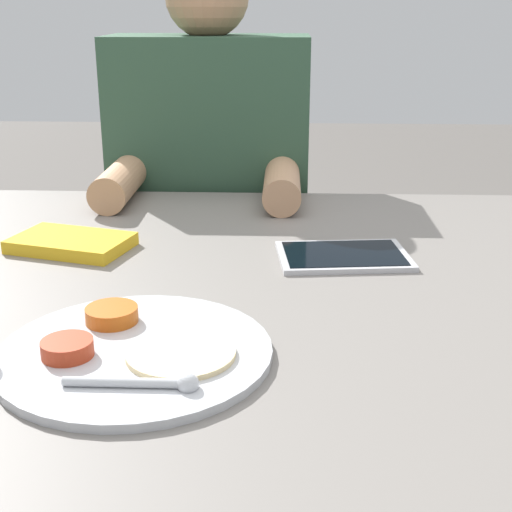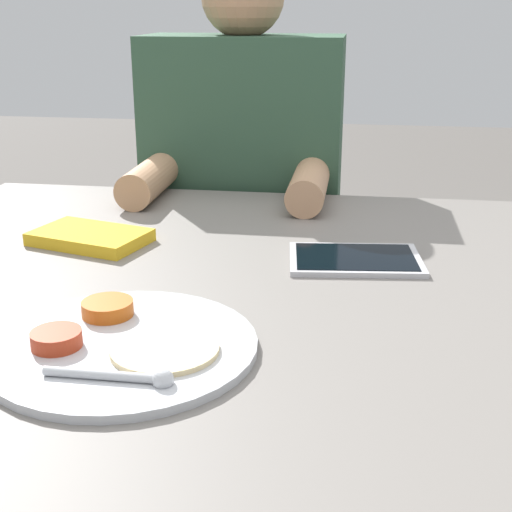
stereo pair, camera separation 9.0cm
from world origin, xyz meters
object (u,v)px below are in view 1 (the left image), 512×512
object	(u,v)px
tablet_device	(343,256)
person_diner	(212,253)
red_notebook	(71,244)
thali_tray	(134,350)

from	to	relation	value
tablet_device	person_diner	bearing A→B (deg)	116.26
red_notebook	person_diner	bearing A→B (deg)	70.69
thali_tray	person_diner	xyz separation A→B (m)	(-0.00, 0.83, -0.18)
tablet_device	thali_tray	bearing A→B (deg)	-127.60
thali_tray	red_notebook	distance (m)	0.39
red_notebook	person_diner	xyz separation A→B (m)	(0.17, 0.48, -0.18)
tablet_device	person_diner	distance (m)	0.59
thali_tray	red_notebook	bearing A→B (deg)	115.73
thali_tray	person_diner	size ratio (longest dim) A/B	0.25
thali_tray	tablet_device	world-z (taller)	thali_tray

